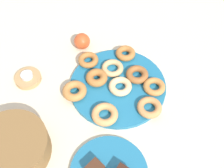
{
  "coord_description": "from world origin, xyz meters",
  "views": [
    {
      "loc": [
        -0.44,
        0.44,
        0.85
      ],
      "look_at": [
        0.0,
        0.03,
        0.05
      ],
      "focal_mm": 43.92,
      "sensor_mm": 36.0,
      "label": 1
    }
  ],
  "objects_px": {
    "donut_1": "(120,86)",
    "donut_8": "(149,107)",
    "donut_5": "(113,68)",
    "apple": "(82,41)",
    "basket": "(12,148)",
    "donut_7": "(105,114)",
    "donut_2": "(97,78)",
    "tealight": "(27,75)",
    "donut_0": "(154,87)",
    "donut_3": "(75,91)",
    "donut_4": "(137,75)",
    "donut_9": "(88,60)",
    "candle_holder": "(28,78)",
    "donut_6": "(125,53)",
    "donut_plate": "(118,86)"
  },
  "relations": [
    {
      "from": "donut_0",
      "to": "donut_2",
      "type": "relative_size",
      "value": 0.99
    },
    {
      "from": "donut_5",
      "to": "donut_9",
      "type": "xyz_separation_m",
      "value": [
        0.1,
        0.04,
        0.0
      ]
    },
    {
      "from": "donut_2",
      "to": "apple",
      "type": "relative_size",
      "value": 1.22
    },
    {
      "from": "donut_0",
      "to": "donut_7",
      "type": "bearing_deg",
      "value": 80.71
    },
    {
      "from": "donut_6",
      "to": "basket",
      "type": "xyz_separation_m",
      "value": [
        -0.05,
        0.55,
        0.01
      ]
    },
    {
      "from": "donut_3",
      "to": "donut_4",
      "type": "xyz_separation_m",
      "value": [
        -0.1,
        -0.23,
        -0.0
      ]
    },
    {
      "from": "donut_3",
      "to": "donut_5",
      "type": "relative_size",
      "value": 1.05
    },
    {
      "from": "donut_1",
      "to": "donut_7",
      "type": "distance_m",
      "value": 0.13
    },
    {
      "from": "donut_5",
      "to": "donut_6",
      "type": "xyz_separation_m",
      "value": [
        0.02,
        -0.09,
        0.0
      ]
    },
    {
      "from": "donut_8",
      "to": "apple",
      "type": "distance_m",
      "value": 0.41
    },
    {
      "from": "tealight",
      "to": "donut_4",
      "type": "bearing_deg",
      "value": -132.07
    },
    {
      "from": "donut_2",
      "to": "donut_5",
      "type": "height_order",
      "value": "donut_2"
    },
    {
      "from": "basket",
      "to": "donut_8",
      "type": "bearing_deg",
      "value": -113.41
    },
    {
      "from": "tealight",
      "to": "donut_7",
      "type": "bearing_deg",
      "value": -162.31
    },
    {
      "from": "donut_7",
      "to": "tealight",
      "type": "height_order",
      "value": "donut_7"
    },
    {
      "from": "donut_2",
      "to": "apple",
      "type": "xyz_separation_m",
      "value": [
        0.19,
        -0.08,
        0.0
      ]
    },
    {
      "from": "donut_0",
      "to": "donut_1",
      "type": "relative_size",
      "value": 0.95
    },
    {
      "from": "donut_4",
      "to": "donut_1",
      "type": "bearing_deg",
      "value": 88.03
    },
    {
      "from": "tealight",
      "to": "donut_8",
      "type": "bearing_deg",
      "value": -150.01
    },
    {
      "from": "donut_7",
      "to": "donut_8",
      "type": "xyz_separation_m",
      "value": [
        -0.08,
        -0.13,
        -0.0
      ]
    },
    {
      "from": "donut_8",
      "to": "basket",
      "type": "xyz_separation_m",
      "value": [
        0.19,
        0.44,
        0.01
      ]
    },
    {
      "from": "candle_holder",
      "to": "basket",
      "type": "distance_m",
      "value": 0.3
    },
    {
      "from": "apple",
      "to": "donut_2",
      "type": "bearing_deg",
      "value": 156.95
    },
    {
      "from": "donut_2",
      "to": "donut_4",
      "type": "bearing_deg",
      "value": -126.42
    },
    {
      "from": "donut_8",
      "to": "donut_3",
      "type": "bearing_deg",
      "value": 32.92
    },
    {
      "from": "donut_6",
      "to": "tealight",
      "type": "xyz_separation_m",
      "value": [
        0.17,
        0.36,
        -0.0
      ]
    },
    {
      "from": "donut_0",
      "to": "donut_9",
      "type": "distance_m",
      "value": 0.29
    },
    {
      "from": "basket",
      "to": "donut_3",
      "type": "bearing_deg",
      "value": -80.97
    },
    {
      "from": "candle_holder",
      "to": "donut_0",
      "type": "bearing_deg",
      "value": -138.86
    },
    {
      "from": "donut_0",
      "to": "donut_2",
      "type": "distance_m",
      "value": 0.22
    },
    {
      "from": "donut_7",
      "to": "donut_9",
      "type": "distance_m",
      "value": 0.26
    },
    {
      "from": "donut_7",
      "to": "basket",
      "type": "bearing_deg",
      "value": 70.98
    },
    {
      "from": "donut_1",
      "to": "candle_holder",
      "type": "xyz_separation_m",
      "value": [
        0.28,
        0.23,
        -0.02
      ]
    },
    {
      "from": "donut_9",
      "to": "donut_2",
      "type": "bearing_deg",
      "value": 159.13
    },
    {
      "from": "donut_0",
      "to": "donut_3",
      "type": "xyz_separation_m",
      "value": [
        0.18,
        0.23,
        0.0
      ]
    },
    {
      "from": "candle_holder",
      "to": "donut_8",
      "type": "bearing_deg",
      "value": -150.01
    },
    {
      "from": "donut_2",
      "to": "donut_7",
      "type": "xyz_separation_m",
      "value": [
        -0.14,
        0.08,
        -0.0
      ]
    },
    {
      "from": "donut_0",
      "to": "donut_5",
      "type": "bearing_deg",
      "value": 17.05
    },
    {
      "from": "tealight",
      "to": "basket",
      "type": "bearing_deg",
      "value": 139.64
    },
    {
      "from": "donut_4",
      "to": "tealight",
      "type": "relative_size",
      "value": 1.89
    },
    {
      "from": "basket",
      "to": "donut_0",
      "type": "bearing_deg",
      "value": -105.06
    },
    {
      "from": "donut_plate",
      "to": "basket",
      "type": "bearing_deg",
      "value": 85.6
    },
    {
      "from": "donut_2",
      "to": "donut_7",
      "type": "bearing_deg",
      "value": 149.33
    },
    {
      "from": "donut_5",
      "to": "candle_holder",
      "type": "bearing_deg",
      "value": 53.97
    },
    {
      "from": "donut_7",
      "to": "donut_8",
      "type": "relative_size",
      "value": 1.05
    },
    {
      "from": "donut_5",
      "to": "donut_8",
      "type": "bearing_deg",
      "value": 172.96
    },
    {
      "from": "apple",
      "to": "donut_1",
      "type": "bearing_deg",
      "value": 171.56
    },
    {
      "from": "apple",
      "to": "basket",
      "type": "bearing_deg",
      "value": 115.91
    },
    {
      "from": "donut_5",
      "to": "donut_7",
      "type": "relative_size",
      "value": 0.93
    },
    {
      "from": "donut_1",
      "to": "donut_8",
      "type": "relative_size",
      "value": 0.98
    }
  ]
}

